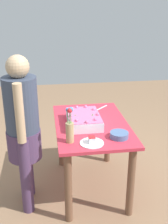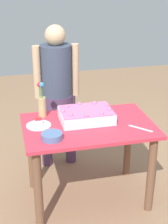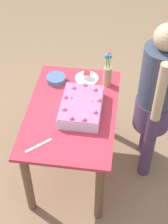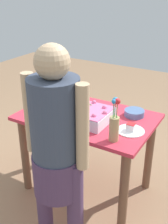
{
  "view_description": "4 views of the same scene",
  "coord_description": "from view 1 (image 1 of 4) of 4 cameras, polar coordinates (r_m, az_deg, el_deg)",
  "views": [
    {
      "loc": [
        2.53,
        -0.44,
        1.92
      ],
      "look_at": [
        0.04,
        -0.08,
        0.9
      ],
      "focal_mm": 45.0,
      "sensor_mm": 36.0,
      "label": 1
    },
    {
      "loc": [
        0.64,
        2.55,
        2.02
      ],
      "look_at": [
        0.04,
        0.02,
        0.88
      ],
      "focal_mm": 55.0,
      "sensor_mm": 36.0,
      "label": 2
    },
    {
      "loc": [
        -1.94,
        -0.37,
        2.69
      ],
      "look_at": [
        -0.03,
        -0.1,
        0.78
      ],
      "focal_mm": 55.0,
      "sensor_mm": 36.0,
      "label": 3
    },
    {
      "loc": [
        1.05,
        -1.83,
        1.78
      ],
      "look_at": [
        -0.02,
        -0.02,
        0.79
      ],
      "focal_mm": 45.0,
      "sensor_mm": 36.0,
      "label": 4
    }
  ],
  "objects": [
    {
      "name": "fruit_bowl",
      "position": [
        2.55,
        7.16,
        -4.65
      ],
      "size": [
        0.17,
        0.17,
        0.05
      ],
      "primitive_type": "cylinder",
      "color": "#506E9E",
      "rests_on": "dining_table"
    },
    {
      "name": "flower_vase",
      "position": [
        2.41,
        -2.91,
        -3.41
      ],
      "size": [
        0.07,
        0.07,
        0.32
      ],
      "color": "tan",
      "rests_on": "dining_table"
    },
    {
      "name": "cake_knife",
      "position": [
        3.21,
        3.52,
        0.83
      ],
      "size": [
        0.16,
        0.17,
        0.0
      ],
      "primitive_type": "cube",
      "rotation": [
        0.0,
        0.0,
        2.31
      ],
      "color": "silver",
      "rests_on": "dining_table"
    },
    {
      "name": "sheet_cake",
      "position": [
        2.79,
        -0.06,
        -1.41
      ],
      "size": [
        0.45,
        0.32,
        0.12
      ],
      "color": "white",
      "rests_on": "dining_table"
    },
    {
      "name": "serving_plate_with_slice",
      "position": [
        2.43,
        1.6,
        -6.08
      ],
      "size": [
        0.21,
        0.21,
        0.07
      ],
      "color": "white",
      "rests_on": "dining_table"
    },
    {
      "name": "dining_table",
      "position": [
        2.88,
        1.52,
        -5.13
      ],
      "size": [
        1.11,
        0.72,
        0.76
      ],
      "color": "#CC3043",
      "rests_on": "ground_plane"
    },
    {
      "name": "ground_plane",
      "position": [
        3.2,
        1.41,
        -14.71
      ],
      "size": [
        8.0,
        8.0,
        0.0
      ],
      "primitive_type": "plane",
      "color": "#906D4F"
    },
    {
      "name": "person_standing",
      "position": [
        2.6,
        -12.34,
        -2.6
      ],
      "size": [
        0.45,
        0.31,
        1.49
      ],
      "rotation": [
        0.0,
        0.0,
        1.57
      ],
      "color": "#4B3455",
      "rests_on": "ground_plane"
    }
  ]
}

